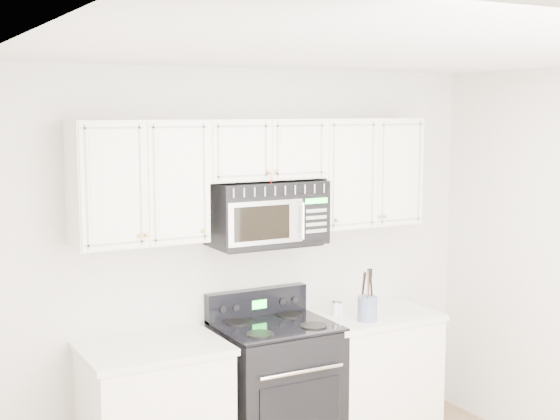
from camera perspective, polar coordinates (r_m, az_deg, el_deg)
room at (r=3.86m, az=9.34°, el=-8.19°), size 3.51×3.51×2.61m
base_cabinet_right at (r=5.69m, az=6.58°, el=-12.25°), size 0.86×0.65×0.92m
range at (r=5.29m, az=-0.34°, el=-13.07°), size 0.74×0.68×1.12m
upper_cabinets at (r=5.08m, az=-1.54°, el=2.89°), size 2.44×0.37×0.75m
microwave at (r=5.11m, az=-0.97°, el=-0.20°), size 0.75×0.43×0.42m
utensil_crock at (r=5.30m, az=6.41°, el=-7.07°), size 0.13×0.13×0.35m
shaker_salt at (r=5.41m, az=4.08°, el=-7.14°), size 0.05×0.05×0.11m
shaker_pepper at (r=5.42m, az=4.43°, el=-7.15°), size 0.04×0.04×0.10m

